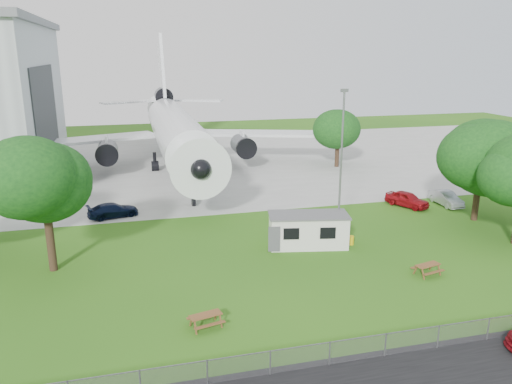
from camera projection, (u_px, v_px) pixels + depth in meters
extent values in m
plane|color=#3E781B|center=(260.00, 283.00, 33.04)|extent=(160.00, 160.00, 0.00)
cube|color=#B7B7B2|center=(190.00, 164.00, 68.48)|extent=(120.00, 46.00, 0.03)
cube|color=#2D3033|center=(47.00, 124.00, 57.96)|extent=(0.16, 16.00, 12.96)
cylinder|color=white|center=(176.00, 132.00, 62.89)|extent=(5.40, 34.00, 5.40)
cone|color=white|center=(197.00, 163.00, 45.17)|extent=(5.40, 5.50, 5.40)
cone|color=white|center=(163.00, 108.00, 82.26)|extent=(4.86, 9.00, 4.86)
cube|color=white|center=(75.00, 141.00, 63.22)|extent=(21.36, 10.77, 0.36)
cube|color=white|center=(265.00, 133.00, 69.18)|extent=(21.36, 10.77, 0.36)
cube|color=white|center=(162.00, 72.00, 80.72)|extent=(0.46, 9.96, 12.17)
cylinder|color=#515459|center=(107.00, 152.00, 60.97)|extent=(2.50, 4.20, 2.50)
cylinder|color=#515459|center=(243.00, 146.00, 65.02)|extent=(2.50, 4.20, 2.50)
cylinder|color=#515459|center=(163.00, 96.00, 80.79)|extent=(2.60, 4.50, 2.60)
cylinder|color=black|center=(193.00, 194.00, 49.49)|extent=(0.36, 0.36, 2.40)
cylinder|color=black|center=(155.00, 161.00, 64.21)|extent=(0.44, 0.44, 2.40)
cylinder|color=black|center=(198.00, 159.00, 65.55)|extent=(0.44, 0.44, 2.40)
cube|color=silver|center=(308.00, 231.00, 39.16)|extent=(6.37, 3.60, 2.50)
cube|color=#59595B|center=(309.00, 215.00, 38.81)|extent=(6.60, 3.84, 0.12)
cylinder|color=gold|center=(351.00, 240.00, 39.66)|extent=(0.50, 0.50, 0.70)
cube|color=gray|center=(310.00, 368.00, 24.18)|extent=(58.00, 0.04, 1.30)
cylinder|color=slate|center=(341.00, 168.00, 39.15)|extent=(0.16, 0.16, 12.00)
cylinder|color=#382619|center=(51.00, 246.00, 34.59)|extent=(0.56, 0.56, 3.68)
sphere|color=#216219|center=(44.00, 183.00, 33.37)|extent=(7.17, 7.17, 7.17)
cylinder|color=#382619|center=(476.00, 202.00, 45.12)|extent=(0.56, 0.56, 3.38)
sphere|color=#216219|center=(482.00, 157.00, 44.00)|extent=(8.66, 8.66, 8.66)
cylinder|color=#382619|center=(337.00, 157.00, 66.29)|extent=(0.56, 0.56, 2.69)
sphere|color=#216219|center=(338.00, 132.00, 65.40)|extent=(6.64, 6.64, 6.64)
imported|color=maroon|center=(407.00, 199.00, 49.29)|extent=(3.56, 4.70, 1.49)
imported|color=#A8A9AF|center=(446.00, 199.00, 49.69)|extent=(1.52, 4.29, 1.41)
imported|color=black|center=(113.00, 210.00, 46.11)|extent=(4.90, 2.93, 1.33)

